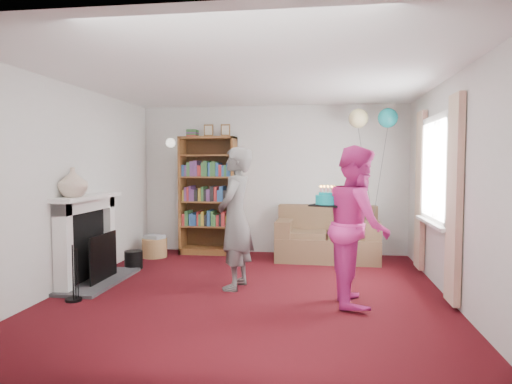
# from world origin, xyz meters

# --- Properties ---
(ground) EXTENTS (5.00, 5.00, 0.00)m
(ground) POSITION_xyz_m (0.00, 0.00, 0.00)
(ground) COLOR #37080B
(ground) RESTS_ON ground
(wall_back) EXTENTS (4.50, 0.02, 2.50)m
(wall_back) POSITION_xyz_m (0.00, 2.51, 1.25)
(wall_back) COLOR silver
(wall_back) RESTS_ON ground
(wall_left) EXTENTS (0.02, 5.00, 2.50)m
(wall_left) POSITION_xyz_m (-2.26, 0.00, 1.25)
(wall_left) COLOR silver
(wall_left) RESTS_ON ground
(wall_right) EXTENTS (0.02, 5.00, 2.50)m
(wall_right) POSITION_xyz_m (2.26, 0.00, 1.25)
(wall_right) COLOR silver
(wall_right) RESTS_ON ground
(ceiling) EXTENTS (4.50, 5.00, 0.01)m
(ceiling) POSITION_xyz_m (0.00, 0.00, 2.50)
(ceiling) COLOR white
(ceiling) RESTS_ON wall_back
(fireplace) EXTENTS (0.55, 1.80, 1.12)m
(fireplace) POSITION_xyz_m (-2.09, 0.19, 0.51)
(fireplace) COLOR #3F3F42
(fireplace) RESTS_ON ground
(window_bay) EXTENTS (0.14, 2.02, 2.20)m
(window_bay) POSITION_xyz_m (2.21, 0.60, 1.20)
(window_bay) COLOR white
(window_bay) RESTS_ON ground
(wall_sconce) EXTENTS (0.16, 0.23, 0.16)m
(wall_sconce) POSITION_xyz_m (-1.75, 2.36, 1.88)
(wall_sconce) COLOR gold
(wall_sconce) RESTS_ON ground
(bookcase) EXTENTS (0.93, 0.42, 2.18)m
(bookcase) POSITION_xyz_m (-1.07, 2.30, 0.97)
(bookcase) COLOR #472B14
(bookcase) RESTS_ON ground
(sofa) EXTENTS (1.59, 0.84, 0.84)m
(sofa) POSITION_xyz_m (0.92, 2.07, 0.32)
(sofa) COLOR brown
(sofa) RESTS_ON ground
(wicker_basket) EXTENTS (0.41, 0.41, 0.36)m
(wicker_basket) POSITION_xyz_m (-1.86, 1.83, 0.17)
(wicker_basket) COLOR #9A6E48
(wicker_basket) RESTS_ON ground
(person_striped) EXTENTS (0.49, 0.68, 1.72)m
(person_striped) POSITION_xyz_m (-0.21, 0.20, 0.86)
(person_striped) COLOR black
(person_striped) RESTS_ON ground
(person_magenta) EXTENTS (0.70, 0.87, 1.72)m
(person_magenta) POSITION_xyz_m (1.21, -0.21, 0.86)
(person_magenta) COLOR #D02985
(person_magenta) RESTS_ON ground
(birthday_cake) EXTENTS (0.33, 0.33, 0.22)m
(birthday_cake) POSITION_xyz_m (0.89, -0.16, 1.13)
(birthday_cake) COLOR black
(birthday_cake) RESTS_ON ground
(balloons) EXTENTS (0.74, 0.36, 1.72)m
(balloons) POSITION_xyz_m (1.60, 2.00, 2.22)
(balloons) COLOR #3F3F3F
(balloons) RESTS_ON ground
(mantel_vase) EXTENTS (0.44, 0.44, 0.36)m
(mantel_vase) POSITION_xyz_m (-2.12, -0.15, 1.30)
(mantel_vase) COLOR beige
(mantel_vase) RESTS_ON fireplace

